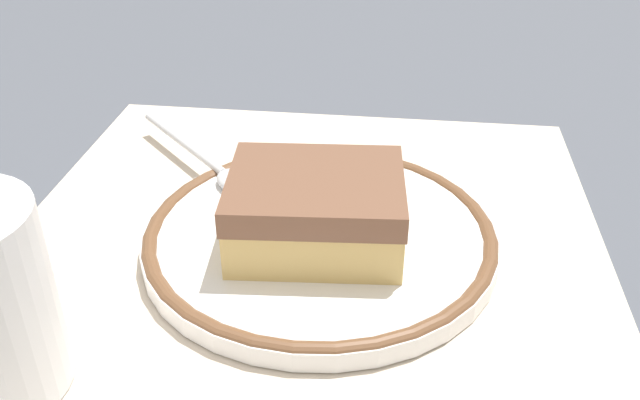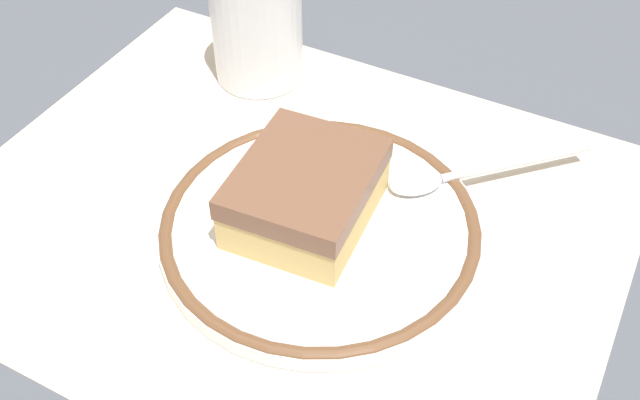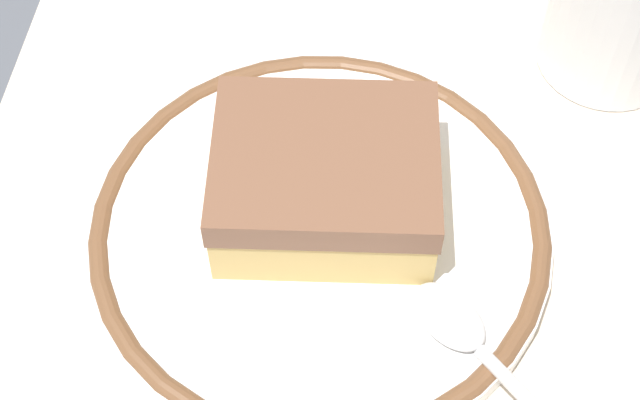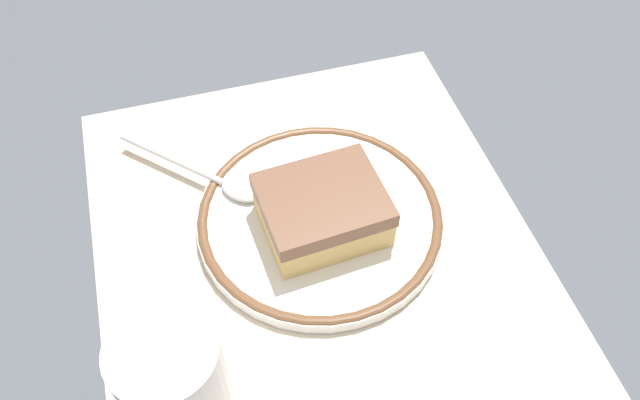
% 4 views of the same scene
% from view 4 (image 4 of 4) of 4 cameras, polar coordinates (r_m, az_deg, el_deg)
% --- Properties ---
extents(ground_plane, '(2.40, 2.40, 0.00)m').
position_cam_4_polar(ground_plane, '(0.52, -0.09, -4.86)').
color(ground_plane, '#4C515B').
extents(placemat, '(0.42, 0.35, 0.00)m').
position_cam_4_polar(placemat, '(0.52, -0.09, -4.81)').
color(placemat, beige).
rests_on(placemat, ground_plane).
extents(plate, '(0.20, 0.20, 0.01)m').
position_cam_4_polar(plate, '(0.53, 0.00, -1.59)').
color(plate, white).
rests_on(plate, placemat).
extents(cake_slice, '(0.08, 0.10, 0.04)m').
position_cam_4_polar(cake_slice, '(0.51, 0.22, -0.89)').
color(cake_slice, '#DBB76B').
rests_on(cake_slice, plate).
extents(spoon, '(0.11, 0.11, 0.01)m').
position_cam_4_polar(spoon, '(0.56, -9.04, 1.83)').
color(spoon, silver).
rests_on(spoon, plate).
extents(cup, '(0.07, 0.07, 0.09)m').
position_cam_4_polar(cup, '(0.44, -12.55, -15.44)').
color(cup, white).
rests_on(cup, placemat).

